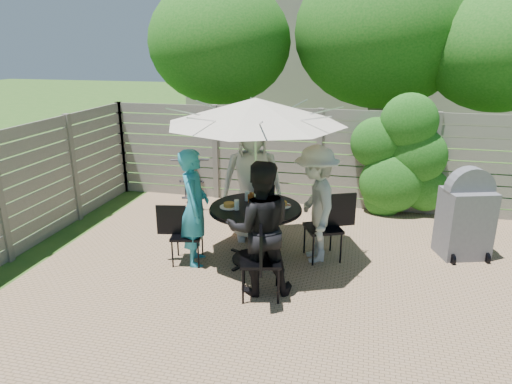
% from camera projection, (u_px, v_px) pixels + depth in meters
% --- Properties ---
extents(backyard_envelope, '(60.00, 60.00, 5.00)m').
position_uv_depth(backyard_envelope, '(348.00, 55.00, 14.61)').
color(backyard_envelope, '#2C561A').
rests_on(backyard_envelope, ground).
extents(patio_table, '(1.56, 1.56, 0.82)m').
position_uv_depth(patio_table, '(256.00, 223.00, 6.31)').
color(patio_table, black).
rests_on(patio_table, ground).
extents(umbrella, '(2.95, 2.95, 2.29)m').
position_uv_depth(umbrella, '(256.00, 111.00, 5.83)').
color(umbrella, silver).
rests_on(umbrella, ground).
extents(chair_back, '(0.60, 0.74, 0.96)m').
position_uv_depth(chair_back, '(252.00, 217.00, 7.32)').
color(chair_back, black).
rests_on(chair_back, ground).
extents(person_back, '(1.07, 0.85, 1.91)m').
position_uv_depth(person_back, '(252.00, 180.00, 6.98)').
color(person_back, silver).
rests_on(person_back, ground).
extents(chair_left, '(0.65, 0.48, 0.85)m').
position_uv_depth(chair_left, '(187.00, 246.00, 6.35)').
color(chair_left, black).
rests_on(chair_left, ground).
extents(person_left, '(0.55, 0.69, 1.64)m').
position_uv_depth(person_left, '(195.00, 208.00, 6.19)').
color(person_left, teal).
rests_on(person_left, ground).
extents(chair_front, '(0.58, 0.76, 1.00)m').
position_uv_depth(chair_front, '(260.00, 274.00, 5.48)').
color(chair_front, black).
rests_on(chair_front, ground).
extents(person_front, '(0.96, 0.85, 1.68)m').
position_uv_depth(person_front, '(260.00, 229.00, 5.44)').
color(person_front, black).
rests_on(person_front, ground).
extents(chair_right, '(0.74, 0.62, 0.97)m').
position_uv_depth(chair_right, '(323.00, 240.00, 6.46)').
color(chair_right, black).
rests_on(chair_right, ground).
extents(person_right, '(0.90, 1.21, 1.66)m').
position_uv_depth(person_right, '(316.00, 205.00, 6.28)').
color(person_right, '#B3B3AE').
rests_on(person_right, ground).
extents(plate_back, '(0.26, 0.26, 0.06)m').
position_uv_depth(plate_back, '(254.00, 197.00, 6.57)').
color(plate_back, white).
rests_on(plate_back, patio_table).
extents(plate_left, '(0.26, 0.26, 0.06)m').
position_uv_depth(plate_left, '(229.00, 206.00, 6.21)').
color(plate_left, white).
rests_on(plate_left, patio_table).
extents(plate_front, '(0.26, 0.26, 0.06)m').
position_uv_depth(plate_front, '(257.00, 214.00, 5.89)').
color(plate_front, white).
rests_on(plate_front, patio_table).
extents(plate_right, '(0.26, 0.26, 0.06)m').
position_uv_depth(plate_right, '(282.00, 204.00, 6.25)').
color(plate_right, white).
rests_on(plate_right, patio_table).
extents(plate_extra, '(0.24, 0.24, 0.06)m').
position_uv_depth(plate_extra, '(271.00, 212.00, 5.95)').
color(plate_extra, white).
rests_on(plate_extra, patio_table).
extents(glass_back, '(0.07, 0.07, 0.14)m').
position_uv_depth(glass_back, '(247.00, 196.00, 6.45)').
color(glass_back, silver).
rests_on(glass_back, patio_table).
extents(glass_left, '(0.07, 0.07, 0.14)m').
position_uv_depth(glass_left, '(237.00, 205.00, 6.10)').
color(glass_left, silver).
rests_on(glass_left, patio_table).
extents(glass_front, '(0.07, 0.07, 0.14)m').
position_uv_depth(glass_front, '(265.00, 208.00, 5.97)').
color(glass_front, silver).
rests_on(glass_front, patio_table).
extents(glass_right, '(0.07, 0.07, 0.14)m').
position_uv_depth(glass_right, '(274.00, 199.00, 6.33)').
color(glass_right, silver).
rests_on(glass_right, patio_table).
extents(syrup_jug, '(0.09, 0.09, 0.16)m').
position_uv_depth(syrup_jug, '(251.00, 200.00, 6.25)').
color(syrup_jug, '#59280C').
rests_on(syrup_jug, patio_table).
extents(coffee_cup, '(0.08, 0.08, 0.12)m').
position_uv_depth(coffee_cup, '(262.00, 197.00, 6.43)').
color(coffee_cup, '#C6B293').
rests_on(coffee_cup, patio_table).
extents(bicycle, '(1.26, 2.04, 1.01)m').
position_uv_depth(bicycle, '(192.00, 178.00, 8.68)').
color(bicycle, '#333338').
rests_on(bicycle, ground).
extents(bbq_grill, '(0.78, 0.68, 1.33)m').
position_uv_depth(bbq_grill, '(465.00, 217.00, 6.45)').
color(bbq_grill, slate).
rests_on(bbq_grill, ground).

